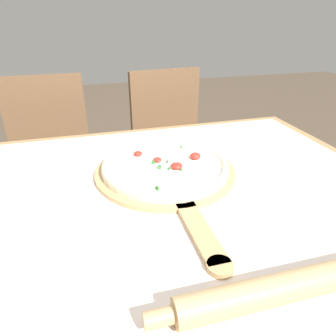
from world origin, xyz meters
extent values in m
cube|color=#A87F51|center=(0.00, 0.00, 0.73)|extent=(1.29, 0.97, 0.03)
cylinder|color=#A87F51|center=(0.59, 0.43, 0.36)|extent=(0.06, 0.06, 0.71)
cube|color=silver|center=(0.00, 0.00, 0.74)|extent=(1.21, 0.89, 0.00)
cylinder|color=tan|center=(0.03, 0.10, 0.75)|extent=(0.39, 0.39, 0.01)
cube|color=tan|center=(0.03, -0.17, 0.75)|extent=(0.04, 0.20, 0.01)
cylinder|color=tan|center=(0.03, -0.28, 0.75)|extent=(0.05, 0.05, 0.01)
cylinder|color=beige|center=(0.03, 0.10, 0.77)|extent=(0.35, 0.35, 0.02)
torus|color=beige|center=(0.03, 0.10, 0.77)|extent=(0.35, 0.35, 0.02)
cylinder|color=white|center=(0.03, 0.10, 0.77)|extent=(0.31, 0.31, 0.00)
ellipsoid|color=red|center=(0.05, 0.06, 0.78)|extent=(0.03, 0.03, 0.02)
ellipsoid|color=red|center=(0.01, 0.11, 0.78)|extent=(0.02, 0.02, 0.01)
ellipsoid|color=red|center=(0.12, 0.10, 0.79)|extent=(0.03, 0.03, 0.02)
ellipsoid|color=red|center=(-0.03, 0.17, 0.78)|extent=(0.03, 0.03, 0.01)
cube|color=#387533|center=(0.00, 0.10, 0.78)|extent=(0.01, 0.01, 0.01)
cube|color=#387533|center=(0.04, 0.10, 0.78)|extent=(0.00, 0.01, 0.01)
cube|color=#387533|center=(0.03, 0.06, 0.78)|extent=(0.01, 0.01, 0.01)
cube|color=#387533|center=(0.06, 0.04, 0.78)|extent=(0.01, 0.01, 0.01)
cube|color=#387533|center=(-0.02, -0.03, 0.78)|extent=(0.01, 0.01, 0.01)
cube|color=#387533|center=(0.11, 0.19, 0.78)|extent=(0.00, 0.01, 0.01)
cube|color=#387533|center=(0.01, 0.07, 0.78)|extent=(0.01, 0.01, 0.01)
cylinder|color=tan|center=(0.12, -0.36, 0.77)|extent=(0.38, 0.05, 0.05)
cylinder|color=tan|center=(-0.10, -0.36, 0.77)|extent=(0.05, 0.03, 0.03)
cube|color=brown|center=(-0.35, 0.72, 0.44)|extent=(0.41, 0.41, 0.02)
cube|color=brown|center=(-0.36, 0.90, 0.68)|extent=(0.38, 0.04, 0.44)
cylinder|color=brown|center=(-0.51, 0.55, 0.22)|extent=(0.04, 0.04, 0.43)
cylinder|color=brown|center=(-0.19, 0.56, 0.22)|extent=(0.04, 0.04, 0.43)
cylinder|color=brown|center=(-0.52, 0.87, 0.22)|extent=(0.04, 0.04, 0.43)
cylinder|color=brown|center=(-0.20, 0.88, 0.22)|extent=(0.04, 0.04, 0.43)
cube|color=brown|center=(0.27, 0.72, 0.44)|extent=(0.44, 0.44, 0.02)
cube|color=brown|center=(0.25, 0.90, 0.68)|extent=(0.38, 0.08, 0.44)
cylinder|color=brown|center=(0.13, 0.54, 0.22)|extent=(0.04, 0.04, 0.43)
cylinder|color=brown|center=(0.44, 0.57, 0.22)|extent=(0.04, 0.04, 0.43)
cylinder|color=brown|center=(0.09, 0.86, 0.22)|extent=(0.04, 0.04, 0.43)
cylinder|color=brown|center=(0.41, 0.89, 0.22)|extent=(0.04, 0.04, 0.43)
camera|label=1|loc=(-0.16, -0.63, 1.15)|focal=32.00mm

